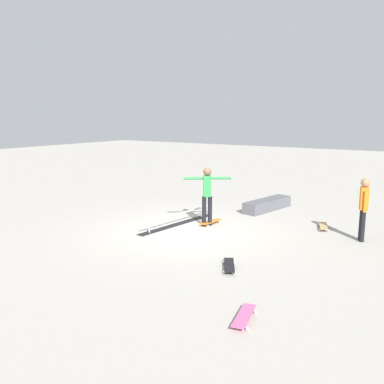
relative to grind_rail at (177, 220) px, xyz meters
The scene contains 9 objects.
ground_plane 0.70m from the grind_rail, 60.56° to the left, with size 60.00×60.00×0.00m, color #ADA89E.
grind_rail is the anchor object (origin of this frame).
skate_ledge 3.44m from the grind_rail, 155.31° to the left, with size 2.08×0.51×0.36m, color #595960.
skater_main 1.18m from the grind_rail, 116.78° to the left, with size 0.83×1.14×1.66m.
skateboard_main 0.96m from the grind_rail, 123.34° to the left, with size 0.82×0.34×0.09m.
bystander_orange_shirt 4.95m from the grind_rail, 104.81° to the left, with size 0.36×0.25×1.58m.
loose_skateboard_pink 5.70m from the grind_rail, 45.56° to the left, with size 0.82×0.38×0.09m.
loose_skateboard_black 3.62m from the grind_rail, 52.27° to the left, with size 0.79×0.57×0.09m.
loose_skateboard_natural 4.08m from the grind_rail, 117.00° to the left, with size 0.82×0.45×0.09m.
Camera 1 is at (8.88, 5.95, 3.08)m, focal length 37.99 mm.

